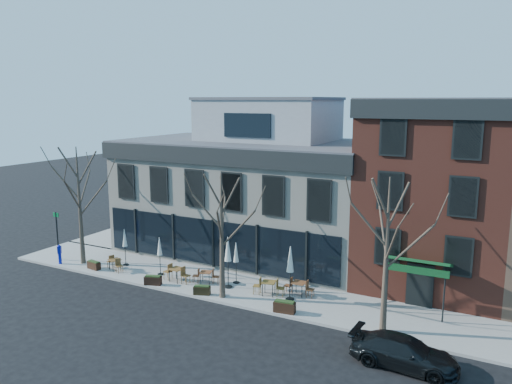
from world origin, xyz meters
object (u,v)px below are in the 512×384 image
at_px(cafe_set_0, 115,263).
at_px(parked_sedan, 404,352).
at_px(call_box, 60,254).
at_px(umbrella_0, 125,240).

bearing_deg(cafe_set_0, parked_sedan, -9.57).
distance_m(parked_sedan, cafe_set_0, 19.34).
xyz_separation_m(call_box, cafe_set_0, (4.19, 0.77, -0.26)).
xyz_separation_m(call_box, umbrella_0, (4.14, 1.83, 1.04)).
relative_size(call_box, cafe_set_0, 0.79).
xyz_separation_m(parked_sedan, umbrella_0, (-19.12, 4.28, 1.26)).
height_order(parked_sedan, umbrella_0, umbrella_0).
relative_size(cafe_set_0, umbrella_0, 0.69).
height_order(cafe_set_0, umbrella_0, umbrella_0).
bearing_deg(parked_sedan, umbrella_0, 80.17).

